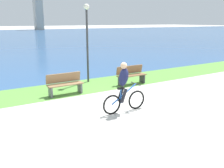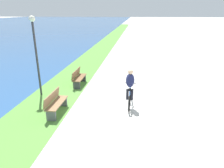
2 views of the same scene
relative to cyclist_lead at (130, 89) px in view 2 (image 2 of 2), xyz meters
name	(u,v)px [view 2 (image 2 of 2)]	position (x,y,z in m)	size (l,w,h in m)	color
ground_plane	(122,103)	(0.25, 0.36, -0.84)	(300.00, 300.00, 0.00)	#B2AFA8
grass_strip_bayside	(51,100)	(0.25, 3.76, -0.84)	(120.00, 2.50, 0.01)	#59933D
cyclist_lead	(130,89)	(0.00, 0.00, 0.00)	(1.69, 0.52, 1.72)	black
bench_near_path	(79,77)	(2.43, 2.98, -0.39)	(1.50, 0.47, 0.90)	brown
bench_far_along_path	(56,103)	(-0.97, 2.99, -0.39)	(1.50, 0.47, 0.90)	olive
lamppost_tall	(35,45)	(0.84, 4.49, 1.66)	(0.28, 0.28, 3.81)	#38383D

